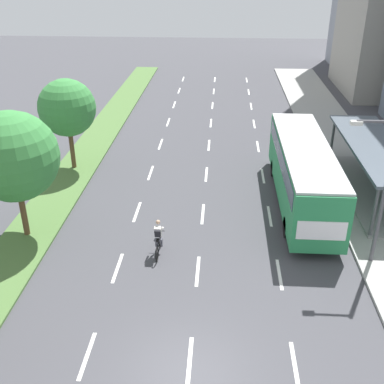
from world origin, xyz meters
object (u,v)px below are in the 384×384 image
object	(u,v)px
bus	(303,168)
median_tree_third	(67,108)
cyclist	(158,239)
streetlight	(382,184)
median_tree_second	(13,157)
bus_shelter	(378,164)

from	to	relation	value
bus	median_tree_third	distance (m)	14.33
cyclist	streetlight	size ratio (longest dim) A/B	0.28
median_tree_second	bus_shelter	bearing A→B (deg)	17.27
bus_shelter	bus	world-z (taller)	bus
bus	streetlight	world-z (taller)	streetlight
streetlight	median_tree_third	bearing A→B (deg)	149.86
cyclist	median_tree_second	distance (m)	7.45
bus_shelter	cyclist	xyz separation A→B (m)	(-11.37, -6.68, -1.08)
median_tree_third	median_tree_second	bearing A→B (deg)	-89.66
cyclist	streetlight	bearing A→B (deg)	-0.49
bus	streetlight	xyz separation A→B (m)	(2.17, -5.47, 1.82)
median_tree_second	streetlight	xyz separation A→B (m)	(15.82, -1.19, -0.26)
median_tree_second	streetlight	bearing A→B (deg)	-4.30
bus	median_tree_third	world-z (taller)	median_tree_third
median_tree_third	streetlight	xyz separation A→B (m)	(15.86, -9.21, -0.10)
median_tree_third	streetlight	bearing A→B (deg)	-30.14
bus_shelter	bus	xyz separation A→B (m)	(-4.28, -1.29, 0.20)
median_tree_third	cyclist	bearing A→B (deg)	-54.12
median_tree_second	streetlight	size ratio (longest dim) A/B	0.94
median_tree_second	streetlight	distance (m)	15.86
cyclist	median_tree_second	xyz separation A→B (m)	(-6.56, 1.11, 3.36)
bus	median_tree_third	bearing A→B (deg)	164.73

